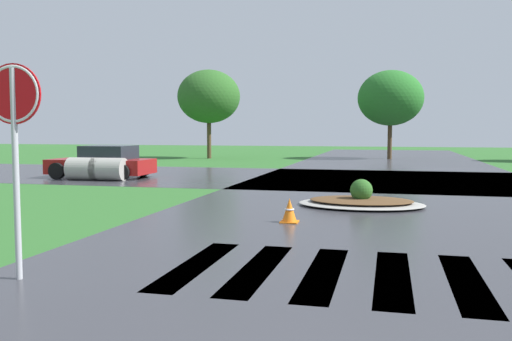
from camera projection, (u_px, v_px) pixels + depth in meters
The scene contains 9 objects.
asphalt_roadway at pixel (391, 213), 12.35m from camera, with size 10.56×80.00×0.01m, color #35353A.
asphalt_cross_road at pixel (391, 180), 20.70m from camera, with size 90.00×9.50×0.01m, color #35353A.
crosswalk_stripes at pixel (393, 277), 7.04m from camera, with size 5.85×2.86×0.01m.
stop_sign at pixel (14, 119), 6.78m from camera, with size 0.76×0.08×2.74m.
median_island at pixel (361, 201), 13.55m from camera, with size 3.13×2.19×0.68m.
car_silver_hatch at pixel (103, 163), 21.54m from camera, with size 4.02×2.27×1.28m.
drainage_pipe_stack at pixel (97, 169), 20.44m from camera, with size 2.26×0.92×0.86m.
traffic_cone at pixel (289, 211), 11.15m from camera, with size 0.36×0.36×0.50m.
background_treeline at pixel (404, 99), 33.87m from camera, with size 35.72×6.40×5.86m.
Camera 1 is at (-0.07, -2.62, 1.91)m, focal length 38.03 mm.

